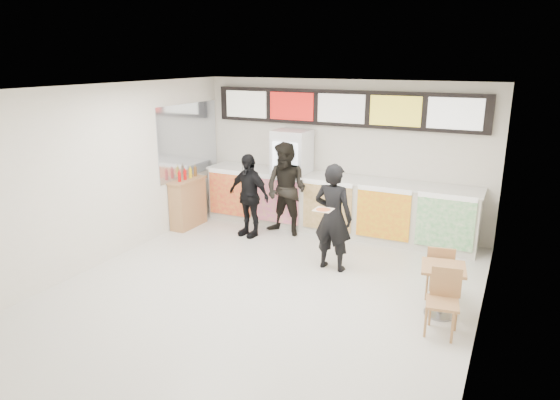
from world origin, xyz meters
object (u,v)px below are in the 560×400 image
Objects in this scene: drinks_fridge at (292,179)px; cafe_table at (442,281)px; customer_left at (286,189)px; condiment_ledge at (188,202)px; service_counter at (334,204)px; customer_mid at (248,195)px; customer_main at (333,217)px.

drinks_fridge reaches higher than cafe_table.
condiment_ledge is at bearing -158.21° from customer_left.
service_counter is 1.02m from customer_left.
condiment_ledge is (-1.89, -1.02, -0.48)m from drinks_fridge.
cafe_table is 1.23× the size of condiment_ledge.
cafe_table is (3.92, -1.64, -0.33)m from customer_mid.
customer_left is 0.75m from customer_mid.
drinks_fridge is at bearing 28.48° from condiment_ledge.
service_counter is 3.39× the size of customer_mid.
customer_mid is at bearing 147.86° from cafe_table.
cafe_table is (2.50, -2.56, -0.08)m from service_counter.
service_counter is 3.73× the size of cafe_table.
condiment_ledge is (-2.82, -1.01, -0.06)m from service_counter.
customer_main is (0.62, -1.74, 0.32)m from service_counter.
customer_left is 1.52× the size of condiment_ledge.
customer_left is at bearing -75.75° from drinks_fridge.
customer_left reaches higher than customer_main.
drinks_fridge reaches higher than customer_main.
condiment_ledge reaches higher than cafe_table.
customer_main is at bearing -70.40° from service_counter.
customer_mid reaches higher than cafe_table.
service_counter is at bearing 43.27° from customer_left.
customer_mid is (-0.63, -0.38, -0.10)m from customer_left.
drinks_fridge is at bearing -44.02° from customer_main.
drinks_fridge reaches higher than customer_mid.
drinks_fridge reaches higher than service_counter.
customer_main is at bearing 146.84° from cafe_table.
service_counter is 2.99m from condiment_ledge.
customer_left is (-0.79, -0.54, 0.35)m from service_counter.
customer_left is at bearing 12.89° from condiment_ledge.
customer_left is at bearing 43.30° from customer_mid.
condiment_ledge is (-3.44, 0.73, -0.38)m from customer_main.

